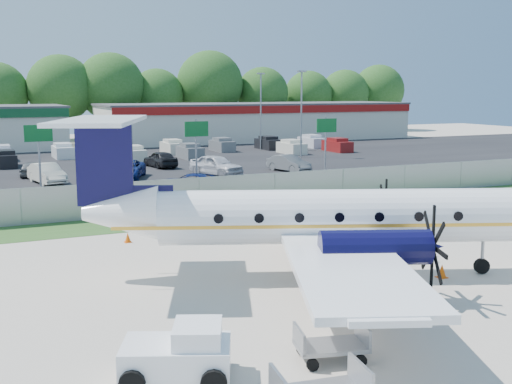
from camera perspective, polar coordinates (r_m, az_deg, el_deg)
name	(u,v)px	position (r m, az deg, el deg)	size (l,w,h in m)	color
ground	(319,270)	(25.92, 5.61, -6.94)	(170.00, 170.00, 0.00)	beige
grass_verge	(212,217)	(36.48, -3.95, -2.20)	(170.00, 4.00, 0.02)	#2D561E
access_road	(174,198)	(42.99, -7.28, -0.52)	(170.00, 8.00, 0.02)	black
parking_lot	(108,165)	(63.15, -13.04, 2.38)	(170.00, 32.00, 0.02)	black
perimeter_fence	(200,194)	(38.15, -5.04, -0.20)	(120.00, 0.06, 1.99)	gray
building_east	(257,121)	(92.07, 0.10, 6.30)	(44.40, 12.40, 5.24)	silver
sign_left	(39,144)	(44.75, -18.75, 4.09)	(1.80, 0.26, 5.00)	gray
sign_mid	(196,138)	(47.18, -5.32, 4.77)	(1.80, 0.26, 5.00)	gray
sign_right	(326,134)	(51.88, 6.26, 5.15)	(1.80, 0.26, 5.00)	gray
light_pole_ne	(301,108)	(67.87, 4.05, 7.47)	(0.90, 0.35, 9.09)	gray
light_pole_se	(261,106)	(76.78, 0.43, 7.68)	(0.90, 0.35, 9.09)	gray
tree_line	(58,140)	(96.56, -17.21, 4.46)	(112.00, 6.00, 14.00)	#225117
aircraft	(328,216)	(24.65, 6.38, -2.17)	(19.71, 19.16, 6.09)	white
pushback_tug	(181,353)	(16.46, -6.66, -14.05)	(3.11, 2.76, 1.44)	white
baggage_cart_near	(331,345)	(17.58, 6.69, -13.34)	(2.07, 1.52, 0.97)	gray
cone_nose	(442,271)	(25.77, 16.19, -6.78)	(0.37, 0.37, 0.53)	#DA5106
cone_starboard_wing	(128,238)	(30.94, -11.33, -4.02)	(0.32, 0.32, 0.46)	#DA5106
road_car_mid	(190,194)	(44.46, -5.91, -0.19)	(2.36, 5.11, 1.42)	navy
parked_car_b	(47,183)	(51.81, -18.05, 0.73)	(1.64, 4.70, 1.55)	beige
parked_car_c	(127,179)	(52.98, -11.42, 1.17)	(2.48, 5.38, 1.50)	navy
parked_car_d	(216,175)	(54.10, -3.55, 1.50)	(2.04, 5.06, 1.72)	silver
parked_car_e	(289,171)	(56.55, 2.92, 1.83)	(1.54, 4.41, 1.45)	#595B5E
parked_car_f	(32,176)	(56.40, -19.27, 1.32)	(1.53, 3.80, 1.29)	#595B5E
parked_car_g	(161,167)	(60.06, -8.48, 2.17)	(1.84, 4.57, 1.56)	black
far_parking_rows	(97,160)	(68.03, -13.91, 2.81)	(56.00, 10.00, 1.60)	gray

